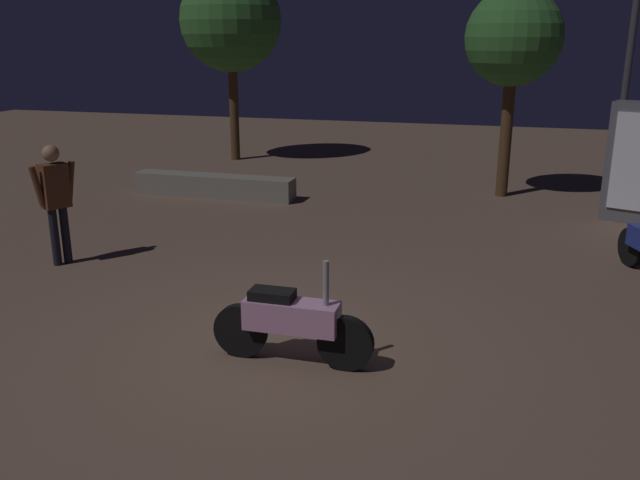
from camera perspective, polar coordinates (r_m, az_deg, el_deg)
ground_plane at (r=7.19m, az=-4.38°, el=-9.03°), size 40.00×40.00×0.00m
motorcycle_pink_foreground at (r=6.66m, az=-2.47°, el=-7.03°), size 1.66×0.31×1.11m
person_rider_beside at (r=10.12m, az=-21.69°, el=3.69°), size 0.39×0.63×1.73m
streetlamp_near at (r=14.86m, az=25.16°, el=15.76°), size 0.36×0.36×5.13m
tree_left_bg at (r=14.09m, az=16.22°, el=16.15°), size 1.90×1.90×4.11m
tree_center_bg at (r=18.11m, az=-7.64°, el=18.05°), size 2.60×2.60×4.89m
planter_wall_low at (r=13.96m, az=-9.06°, el=4.59°), size 3.42×0.50×0.45m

